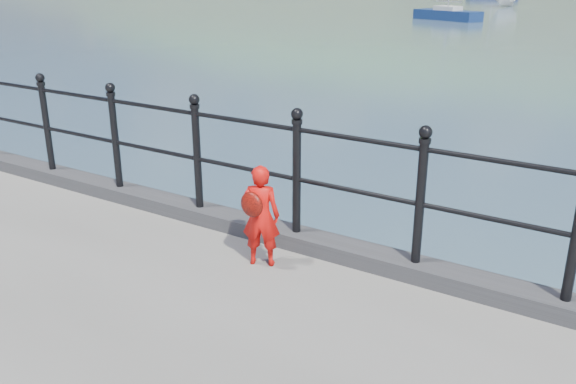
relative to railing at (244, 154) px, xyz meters
The scene contains 5 objects.
ground 1.83m from the railing, 90.00° to the left, with size 600.00×600.00×0.00m, color #2D4251.
kerb 0.75m from the railing, 140.53° to the right, with size 60.00×0.30×0.15m, color #28282B.
railing is the anchor object (origin of this frame).
child 0.82m from the railing, 43.39° to the right, with size 0.40×0.36×0.93m.
sailboat_port 42.29m from the railing, 105.86° to the left, with size 5.41×3.39×7.60m.
Camera 1 is at (3.40, -4.70, 3.51)m, focal length 38.00 mm.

